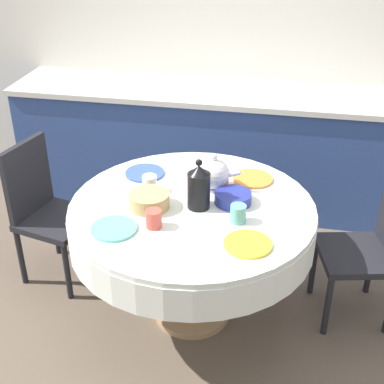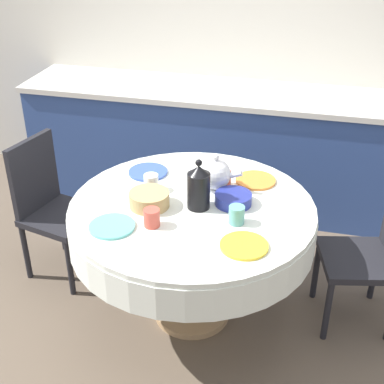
# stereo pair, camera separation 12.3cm
# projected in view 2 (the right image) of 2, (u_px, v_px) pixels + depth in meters

# --- Properties ---
(ground_plane) EXTENTS (12.00, 12.00, 0.00)m
(ground_plane) POSITION_uv_depth(u_px,v_px,m) (192.00, 313.00, 3.19)
(ground_plane) COLOR brown
(wall_back) EXTENTS (7.00, 0.05, 2.60)m
(wall_back) POSITION_uv_depth(u_px,v_px,m) (247.00, 28.00, 3.99)
(wall_back) COLOR silver
(wall_back) RESTS_ON ground_plane
(kitchen_counter) EXTENTS (3.24, 0.64, 0.92)m
(kitchen_counter) POSITION_uv_depth(u_px,v_px,m) (235.00, 148.00, 4.13)
(kitchen_counter) COLOR #2D4784
(kitchen_counter) RESTS_ON ground_plane
(dining_table) EXTENTS (1.31, 1.31, 0.75)m
(dining_table) POSITION_uv_depth(u_px,v_px,m) (192.00, 225.00, 2.87)
(dining_table) COLOR tan
(dining_table) RESTS_ON ground_plane
(chair_left) EXTENTS (0.48, 0.48, 0.90)m
(chair_left) POSITION_uv_depth(u_px,v_px,m) (375.00, 248.00, 2.92)
(chair_left) COLOR black
(chair_left) RESTS_ON ground_plane
(chair_right) EXTENTS (0.48, 0.48, 0.90)m
(chair_right) POSITION_uv_depth(u_px,v_px,m) (50.00, 203.00, 3.34)
(chair_right) COLOR black
(chair_right) RESTS_ON ground_plane
(plate_near_left) EXTENTS (0.23, 0.23, 0.01)m
(plate_near_left) POSITION_uv_depth(u_px,v_px,m) (112.00, 226.00, 2.62)
(plate_near_left) COLOR #60BCB7
(plate_near_left) RESTS_ON dining_table
(cup_near_left) EXTENTS (0.08, 0.08, 0.09)m
(cup_near_left) POSITION_uv_depth(u_px,v_px,m) (152.00, 218.00, 2.62)
(cup_near_left) COLOR #CC4C3D
(cup_near_left) RESTS_ON dining_table
(plate_near_right) EXTENTS (0.23, 0.23, 0.01)m
(plate_near_right) POSITION_uv_depth(u_px,v_px,m) (244.00, 246.00, 2.48)
(plate_near_right) COLOR yellow
(plate_near_right) RESTS_ON dining_table
(cup_near_right) EXTENTS (0.08, 0.08, 0.09)m
(cup_near_right) POSITION_uv_depth(u_px,v_px,m) (237.00, 215.00, 2.64)
(cup_near_right) COLOR #5BA39E
(cup_near_right) RESTS_ON dining_table
(plate_far_left) EXTENTS (0.23, 0.23, 0.01)m
(plate_far_left) POSITION_uv_depth(u_px,v_px,m) (148.00, 172.00, 3.13)
(plate_far_left) COLOR #3856AD
(plate_far_left) RESTS_ON dining_table
(cup_far_left) EXTENTS (0.08, 0.08, 0.09)m
(cup_far_left) POSITION_uv_depth(u_px,v_px,m) (151.00, 182.00, 2.93)
(cup_far_left) COLOR white
(cup_far_left) RESTS_ON dining_table
(plate_far_right) EXTENTS (0.23, 0.23, 0.01)m
(plate_far_right) POSITION_uv_depth(u_px,v_px,m) (256.00, 180.00, 3.04)
(plate_far_right) COLOR orange
(plate_far_right) RESTS_ON dining_table
(cup_far_right) EXTENTS (0.08, 0.08, 0.09)m
(cup_far_right) POSITION_uv_depth(u_px,v_px,m) (224.00, 178.00, 2.98)
(cup_far_right) COLOR #CC4C3D
(cup_far_right) RESTS_ON dining_table
(coffee_carafe) EXTENTS (0.12, 0.12, 0.28)m
(coffee_carafe) POSITION_uv_depth(u_px,v_px,m) (199.00, 187.00, 2.74)
(coffee_carafe) COLOR black
(coffee_carafe) RESTS_ON dining_table
(teapot) EXTENTS (0.23, 0.17, 0.22)m
(teapot) POSITION_uv_depth(u_px,v_px,m) (216.00, 174.00, 2.91)
(teapot) COLOR white
(teapot) RESTS_ON dining_table
(bread_basket) EXTENTS (0.21, 0.21, 0.08)m
(bread_basket) POSITION_uv_depth(u_px,v_px,m) (149.00, 199.00, 2.79)
(bread_basket) COLOR tan
(bread_basket) RESTS_ON dining_table
(fruit_bowl) EXTENTS (0.20, 0.20, 0.06)m
(fruit_bowl) POSITION_uv_depth(u_px,v_px,m) (233.00, 199.00, 2.81)
(fruit_bowl) COLOR navy
(fruit_bowl) RESTS_ON dining_table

